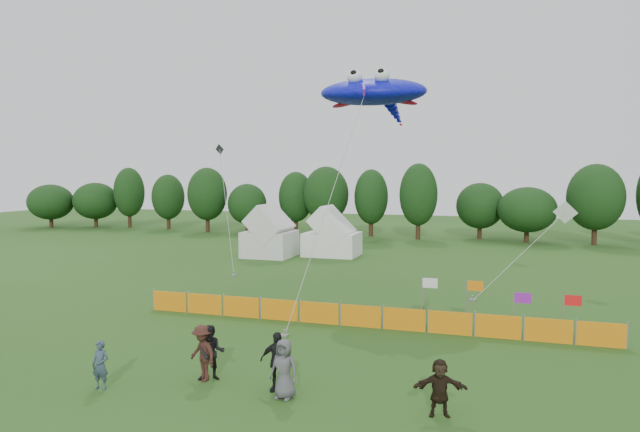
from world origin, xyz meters
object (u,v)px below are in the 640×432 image
(barrier_fence, at_px, (361,316))
(spectator_e, at_px, (284,369))
(tent_left, at_px, (270,236))
(spectator_a, at_px, (100,365))
(spectator_b, at_px, (211,353))
(stingray_kite, at_px, (375,93))
(spectator_d, at_px, (277,361))
(tent_right, at_px, (332,237))
(spectator_c, at_px, (202,353))
(spectator_f, at_px, (440,388))

(barrier_fence, bearing_deg, spectator_e, -92.13)
(tent_left, bearing_deg, spectator_a, -77.92)
(tent_left, height_order, spectator_b, tent_left)
(spectator_a, height_order, spectator_e, spectator_e)
(spectator_a, xyz_separation_m, stingray_kite, (5.13, 18.27, 10.92))
(stingray_kite, bearing_deg, spectator_e, -87.21)
(spectator_d, height_order, spectator_e, spectator_d)
(spectator_e, bearing_deg, tent_right, 111.39)
(tent_right, relative_size, spectator_d, 2.38)
(spectator_c, height_order, spectator_d, spectator_d)
(spectator_c, xyz_separation_m, spectator_f, (7.94, -0.45, -0.12))
(barrier_fence, distance_m, spectator_f, 9.76)
(barrier_fence, distance_m, spectator_e, 8.85)
(tent_left, xyz_separation_m, stingray_kite, (11.40, -11.06, 9.94))
(spectator_c, xyz_separation_m, spectator_e, (3.18, -0.59, -0.02))
(spectator_b, distance_m, spectator_e, 3.02)
(spectator_f, bearing_deg, spectator_d, 162.25)
(barrier_fence, xyz_separation_m, spectator_e, (-0.33, -8.83, 0.43))
(barrier_fence, height_order, spectator_d, spectator_d)
(tent_right, relative_size, stingray_kite, 0.24)
(spectator_c, height_order, stingray_kite, stingray_kite)
(spectator_b, xyz_separation_m, spectator_f, (7.69, -0.60, -0.10))
(spectator_e, bearing_deg, spectator_d, 138.44)
(spectator_f, bearing_deg, barrier_fence, 103.40)
(spectator_f, bearing_deg, spectator_a, 172.97)
(spectator_c, bearing_deg, stingray_kite, 109.31)
(barrier_fence, relative_size, stingray_kite, 1.16)
(spectator_b, relative_size, spectator_d, 0.97)
(tent_left, distance_m, spectator_d, 30.14)
(spectator_b, distance_m, spectator_f, 7.71)
(spectator_d, distance_m, spectator_f, 5.22)
(tent_right, bearing_deg, tent_left, -156.37)
(spectator_f, bearing_deg, spectator_b, 161.91)
(tent_right, distance_m, spectator_d, 30.66)
(tent_right, bearing_deg, spectator_f, -68.16)
(tent_left, distance_m, spectator_a, 30.02)
(spectator_f, bearing_deg, tent_left, 107.57)
(tent_right, relative_size, spectator_c, 2.40)
(spectator_a, bearing_deg, spectator_e, 6.63)
(spectator_f, bearing_deg, stingray_kite, 94.58)
(tent_right, relative_size, spectator_a, 2.87)
(tent_left, height_order, barrier_fence, tent_left)
(tent_left, relative_size, spectator_a, 2.50)
(spectator_a, bearing_deg, spectator_c, 27.41)
(spectator_b, height_order, spectator_e, spectator_b)
(tent_left, bearing_deg, stingray_kite, -44.13)
(stingray_kite, bearing_deg, barrier_fence, -82.04)
(barrier_fence, distance_m, spectator_c, 8.97)
(spectator_e, bearing_deg, spectator_f, 9.46)
(stingray_kite, bearing_deg, spectator_c, -98.04)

